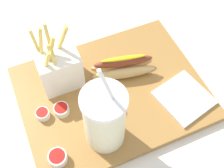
# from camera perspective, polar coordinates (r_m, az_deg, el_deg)

# --- Properties ---
(ground_plane) EXTENTS (2.40, 2.40, 0.02)m
(ground_plane) POSITION_cam_1_polar(r_m,az_deg,el_deg) (0.73, 0.00, -2.59)
(ground_plane) COLOR silver
(food_tray) EXTENTS (0.43, 0.33, 0.02)m
(food_tray) POSITION_cam_1_polar(r_m,az_deg,el_deg) (0.71, 0.00, -1.77)
(food_tray) COLOR olive
(food_tray) RESTS_ON ground_plane
(soda_cup) EXTENTS (0.09, 0.09, 0.24)m
(soda_cup) POSITION_cam_1_polar(r_m,az_deg,el_deg) (0.58, -1.44, -6.72)
(soda_cup) COLOR beige
(soda_cup) RESTS_ON food_tray
(fries_basket) EXTENTS (0.09, 0.09, 0.18)m
(fries_basket) POSITION_cam_1_polar(r_m,az_deg,el_deg) (0.69, -10.26, 3.33)
(fries_basket) COLOR white
(fries_basket) RESTS_ON food_tray
(hot_dog_1) EXTENTS (0.16, 0.08, 0.06)m
(hot_dog_1) POSITION_cam_1_polar(r_m,az_deg,el_deg) (0.71, 2.13, 3.33)
(hot_dog_1) COLOR tan
(hot_dog_1) RESTS_ON food_tray
(ketchup_cup_1) EXTENTS (0.03, 0.03, 0.02)m
(ketchup_cup_1) POSITION_cam_1_polar(r_m,az_deg,el_deg) (0.68, -13.11, -5.82)
(ketchup_cup_1) COLOR white
(ketchup_cup_1) RESTS_ON food_tray
(ketchup_cup_2) EXTENTS (0.04, 0.04, 0.02)m
(ketchup_cup_2) POSITION_cam_1_polar(r_m,az_deg,el_deg) (0.63, -10.41, -13.71)
(ketchup_cup_2) COLOR white
(ketchup_cup_2) RESTS_ON food_tray
(ketchup_cup_3) EXTENTS (0.03, 0.03, 0.02)m
(ketchup_cup_3) POSITION_cam_1_polar(r_m,az_deg,el_deg) (0.68, -9.70, -4.84)
(ketchup_cup_3) COLOR white
(ketchup_cup_3) RESTS_ON food_tray
(napkin_stack) EXTENTS (0.13, 0.13, 0.01)m
(napkin_stack) POSITION_cam_1_polar(r_m,az_deg,el_deg) (0.71, 13.66, -2.60)
(napkin_stack) COLOR white
(napkin_stack) RESTS_ON food_tray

